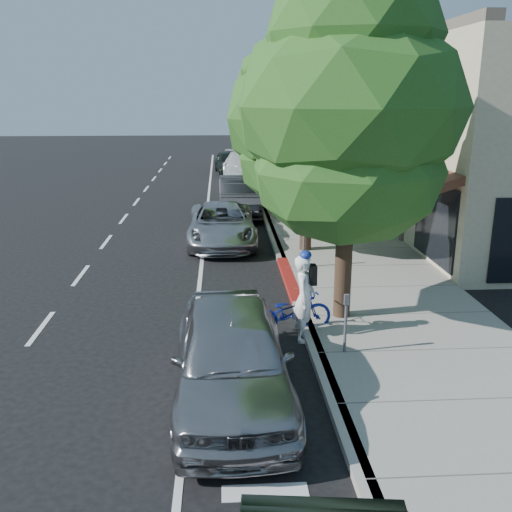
{
  "coord_description": "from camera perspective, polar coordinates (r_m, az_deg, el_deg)",
  "views": [
    {
      "loc": [
        -1.94,
        -14.62,
        5.31
      ],
      "look_at": [
        -1.09,
        -0.9,
        1.35
      ],
      "focal_mm": 40.0,
      "sensor_mm": 36.0,
      "label": 1
    }
  ],
  "objects": [
    {
      "name": "street_tree_4",
      "position": [
        36.74,
        0.92,
        15.56
      ],
      "size": [
        4.22,
        4.22,
        7.87
      ],
      "color": "black",
      "rests_on": "ground"
    },
    {
      "name": "street_tree_5",
      "position": [
        42.72,
        0.27,
        15.17
      ],
      "size": [
        4.28,
        4.28,
        7.42
      ],
      "color": "black",
      "rests_on": "ground"
    },
    {
      "name": "street_tree_0",
      "position": [
        12.95,
        9.4,
        14.04
      ],
      "size": [
        5.08,
        5.08,
        8.0
      ],
      "color": "black",
      "rests_on": "ground"
    },
    {
      "name": "curb",
      "position": [
        23.3,
        1.32,
        3.08
      ],
      "size": [
        0.3,
        56.0,
        0.15
      ],
      "primitive_type": "cube",
      "color": "#9E998E",
      "rests_on": "ground"
    },
    {
      "name": "street_tree_1",
      "position": [
        18.86,
        5.25,
        13.3
      ],
      "size": [
        5.48,
        5.48,
        7.48
      ],
      "color": "black",
      "rests_on": "ground"
    },
    {
      "name": "sidewalk",
      "position": [
        23.61,
        6.9,
        3.14
      ],
      "size": [
        4.6,
        56.0,
        0.15
      ],
      "primitive_type": "cube",
      "color": "gray",
      "rests_on": "ground"
    },
    {
      "name": "ground",
      "position": [
        15.68,
        3.77,
        -3.77
      ],
      "size": [
        120.0,
        120.0,
        0.0
      ],
      "primitive_type": "plane",
      "color": "black",
      "rests_on": "ground"
    },
    {
      "name": "storefront_building",
      "position": [
        34.65,
        16.3,
        12.45
      ],
      "size": [
        10.0,
        36.0,
        7.0
      ],
      "primitive_type": "cube",
      "color": "beige",
      "rests_on": "ground"
    },
    {
      "name": "pedestrian",
      "position": [
        22.08,
        10.43,
        4.4
      ],
      "size": [
        0.85,
        0.71,
        1.59
      ],
      "primitive_type": "imported",
      "rotation": [
        0.0,
        0.0,
        3.29
      ],
      "color": "black",
      "rests_on": "sidewalk"
    },
    {
      "name": "curb_red_segment",
      "position": [
        16.59,
        3.34,
        -2.36
      ],
      "size": [
        0.32,
        4.0,
        0.15
      ],
      "primitive_type": "cube",
      "color": "maroon",
      "rests_on": "ground"
    },
    {
      "name": "bicycle",
      "position": [
        13.02,
        3.5,
        -5.6
      ],
      "size": [
        2.04,
        1.08,
        1.02
      ],
      "primitive_type": "imported",
      "rotation": [
        0.0,
        0.0,
        1.79
      ],
      "color": "navy",
      "rests_on": "ground"
    },
    {
      "name": "street_tree_3",
      "position": [
        30.76,
        1.81,
        15.09
      ],
      "size": [
        4.5,
        4.5,
        7.68
      ],
      "color": "black",
      "rests_on": "ground"
    },
    {
      "name": "white_pickup",
      "position": [
        34.54,
        -1.14,
        8.76
      ],
      "size": [
        2.68,
        6.38,
        1.84
      ],
      "primitive_type": "imported",
      "rotation": [
        0.0,
        0.0,
        0.02
      ],
      "color": "silver",
      "rests_on": "ground"
    },
    {
      "name": "cyclist",
      "position": [
        12.54,
        4.87,
        -4.25
      ],
      "size": [
        0.64,
        0.81,
        1.94
      ],
      "primitive_type": "imported",
      "rotation": [
        0.0,
        0.0,
        1.29
      ],
      "color": "white",
      "rests_on": "ground"
    },
    {
      "name": "street_tree_2",
      "position": [
        24.82,
        3.1,
        13.12
      ],
      "size": [
        3.82,
        3.82,
        6.5
      ],
      "color": "black",
      "rests_on": "ground"
    },
    {
      "name": "dark_sedan",
      "position": [
        25.58,
        -1.66,
        6.0
      ],
      "size": [
        1.82,
        5.11,
        1.68
      ],
      "primitive_type": "imported",
      "rotation": [
        0.0,
        0.0,
        0.01
      ],
      "color": "black",
      "rests_on": "ground"
    },
    {
      "name": "silver_suv",
      "position": [
        20.64,
        -3.44,
        3.18
      ],
      "size": [
        2.4,
        5.17,
        1.43
      ],
      "primitive_type": "imported",
      "rotation": [
        0.0,
        0.0,
        0.0
      ],
      "color": "#B0B0B5",
      "rests_on": "ground"
    },
    {
      "name": "dark_suv_far",
      "position": [
        39.15,
        -2.69,
        9.37
      ],
      "size": [
        2.22,
        4.58,
        1.51
      ],
      "primitive_type": "imported",
      "rotation": [
        0.0,
        0.0,
        0.1
      ],
      "color": "black",
      "rests_on": "ground"
    },
    {
      "name": "near_car_a",
      "position": [
        10.15,
        -2.46,
        -9.96
      ],
      "size": [
        2.17,
        5.09,
        1.72
      ],
      "primitive_type": "imported",
      "rotation": [
        0.0,
        0.0,
        0.03
      ],
      "color": "#99989D",
      "rests_on": "ground"
    }
  ]
}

